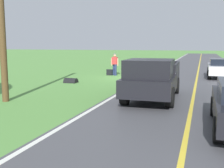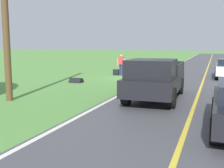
{
  "view_description": "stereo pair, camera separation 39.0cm",
  "coord_description": "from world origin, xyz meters",
  "px_view_note": "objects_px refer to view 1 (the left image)",
  "views": [
    {
      "loc": [
        -5.04,
        19.78,
        2.42
      ],
      "look_at": [
        -2.1,
        10.73,
        1.07
      ],
      "focal_mm": 44.65,
      "sensor_mm": 36.0,
      "label": 1
    },
    {
      "loc": [
        -5.41,
        19.65,
        2.42
      ],
      "look_at": [
        -2.1,
        10.73,
        1.07
      ],
      "focal_mm": 44.65,
      "sensor_mm": 36.0,
      "label": 2
    }
  ],
  "objects_px": {
    "suitcase_carried": "(109,72)",
    "utility_pole_roadside": "(0,1)",
    "pickup_truck_passing": "(153,78)",
    "sedan_near_oncoming": "(222,67)",
    "hitchhiker_walking": "(115,63)"
  },
  "relations": [
    {
      "from": "sedan_near_oncoming",
      "to": "utility_pole_roadside",
      "type": "relative_size",
      "value": 0.52
    },
    {
      "from": "sedan_near_oncoming",
      "to": "utility_pole_roadside",
      "type": "bearing_deg",
      "value": 52.33
    },
    {
      "from": "hitchhiker_walking",
      "to": "utility_pole_roadside",
      "type": "height_order",
      "value": "utility_pole_roadside"
    },
    {
      "from": "pickup_truck_passing",
      "to": "hitchhiker_walking",
      "type": "bearing_deg",
      "value": -62.92
    },
    {
      "from": "suitcase_carried",
      "to": "sedan_near_oncoming",
      "type": "relative_size",
      "value": 0.11
    },
    {
      "from": "suitcase_carried",
      "to": "utility_pole_roadside",
      "type": "relative_size",
      "value": 0.06
    },
    {
      "from": "hitchhiker_walking",
      "to": "sedan_near_oncoming",
      "type": "xyz_separation_m",
      "value": [
        -7.92,
        -0.91,
        -0.23
      ]
    },
    {
      "from": "pickup_truck_passing",
      "to": "sedan_near_oncoming",
      "type": "xyz_separation_m",
      "value": [
        -3.42,
        -9.73,
        -0.21
      ]
    },
    {
      "from": "suitcase_carried",
      "to": "utility_pole_roadside",
      "type": "bearing_deg",
      "value": -3.39
    },
    {
      "from": "suitcase_carried",
      "to": "pickup_truck_passing",
      "type": "bearing_deg",
      "value": 31.1
    },
    {
      "from": "suitcase_carried",
      "to": "pickup_truck_passing",
      "type": "height_order",
      "value": "pickup_truck_passing"
    },
    {
      "from": "suitcase_carried",
      "to": "sedan_near_oncoming",
      "type": "bearing_deg",
      "value": 98.42
    },
    {
      "from": "suitcase_carried",
      "to": "pickup_truck_passing",
      "type": "xyz_separation_m",
      "value": [
        -4.93,
        8.75,
        0.73
      ]
    },
    {
      "from": "utility_pole_roadside",
      "to": "sedan_near_oncoming",
      "type": "bearing_deg",
      "value": -127.67
    },
    {
      "from": "suitcase_carried",
      "to": "sedan_near_oncoming",
      "type": "distance_m",
      "value": 8.42
    }
  ]
}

